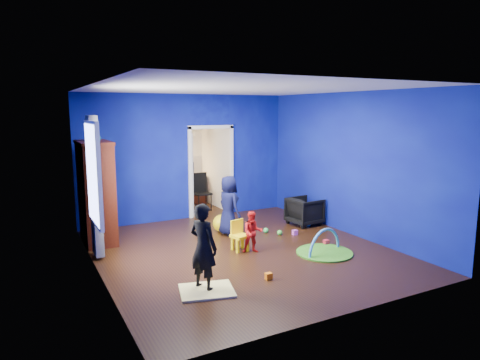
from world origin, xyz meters
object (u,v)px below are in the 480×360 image
armchair (305,211)px  crt_tv (98,190)px  child_navy (229,205)px  play_mat (324,253)px  toddler_red (253,232)px  study_desk (189,190)px  child_black (203,247)px  kid_chair (240,237)px  tv_armoire (96,192)px  hopper_ball (221,223)px  vase (96,137)px  folding_chair (202,193)px

armchair → crt_tv: size_ratio=0.96×
child_navy → play_mat: (0.99, -1.87, -0.60)m
toddler_red → study_desk: 4.42m
child_black → study_desk: (1.87, 5.47, -0.25)m
kid_chair → study_desk: (0.62, 4.20, 0.12)m
play_mat → tv_armoire: bearing=142.9°
hopper_ball → play_mat: bearing=-63.9°
child_black → toddler_red: size_ratio=1.67×
armchair → kid_chair: (-2.12, -0.92, -0.06)m
vase → crt_tv: 1.08m
play_mat → hopper_ball: bearing=116.1°
kid_chair → study_desk: 4.25m
child_black → crt_tv: 3.19m
hopper_ball → study_desk: 2.96m
vase → play_mat: 4.63m
armchair → child_navy: size_ratio=0.55×
crt_tv → hopper_ball: size_ratio=1.93×
armchair → crt_tv: 4.41m
toddler_red → folding_chair: bearing=102.5°
crt_tv → vase: bearing=-97.6°
toddler_red → crt_tv: 3.10m
vase → hopper_ball: bearing=-4.6°
child_navy → tv_armoire: bearing=64.6°
toddler_red → armchair: bearing=49.9°
child_navy → hopper_ball: bearing=2.8°
hopper_ball → kid_chair: 1.29m
vase → kid_chair: size_ratio=0.37×
child_black → folding_chair: 4.89m
crt_tv → folding_chair: crt_tv is taller
toddler_red → crt_tv: (-2.30, 1.97, 0.64)m
child_navy → vase: 2.89m
tv_armoire → hopper_ball: (2.42, -0.50, -0.80)m
play_mat → vase: bearing=146.2°
toddler_red → study_desk: toddler_red is taller
kid_chair → armchair: bearing=10.5°
hopper_ball → folding_chair: (0.40, 1.97, 0.28)m
vase → hopper_ball: vase is taller
armchair → study_desk: study_desk is taller
child_navy → toddler_red: 1.25m
kid_chair → hopper_ball: bearing=67.1°
child_black → child_navy: (1.53, 2.30, -0.02)m
armchair → vase: size_ratio=3.60×
armchair → child_black: size_ratio=0.54×
armchair → tv_armoire: 4.44m
kid_chair → folding_chair: (0.62, 3.24, 0.21)m
toddler_red → play_mat: size_ratio=0.75×
toddler_red → kid_chair: (-0.15, 0.20, -0.13)m
hopper_ball → folding_chair: size_ratio=0.39×
armchair → crt_tv: (-4.27, 0.85, 0.71)m
vase → study_desk: vase is taller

